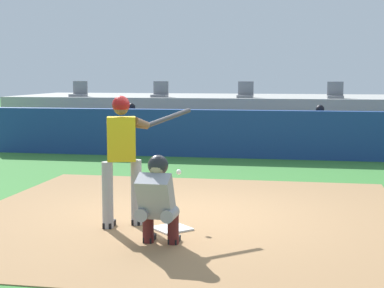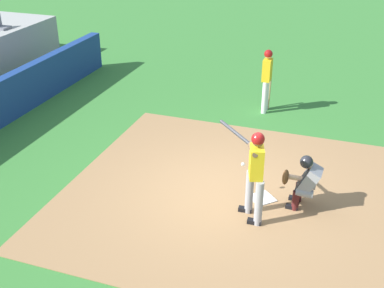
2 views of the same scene
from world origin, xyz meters
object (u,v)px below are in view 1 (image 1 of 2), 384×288
object	(u,v)px
stadium_seat_1	(160,93)
stadium_seat_3	(335,94)
dugout_player_0	(130,126)
stadium_seat_2	(245,93)
home_plate	(172,228)
dugout_player_1	(320,129)
catcher_crouched	(158,197)
stadium_seat_0	(79,92)
batter_at_plate	(124,152)

from	to	relation	value
stadium_seat_1	stadium_seat_3	world-z (taller)	same
dugout_player_0	stadium_seat_2	size ratio (longest dim) A/B	2.71
home_plate	dugout_player_1	xyz separation A→B (m)	(2.13, 8.14, 0.65)
home_plate	stadium_seat_1	distance (m)	10.61
home_plate	dugout_player_1	world-z (taller)	dugout_player_1
catcher_crouched	dugout_player_1	xyz separation A→B (m)	(2.13, 8.92, 0.07)
stadium_seat_3	stadium_seat_1	bearing A→B (deg)	180.00
stadium_seat_2	stadium_seat_0	bearing A→B (deg)	180.00
home_plate	stadium_seat_1	xyz separation A→B (m)	(-2.60, 10.18, 1.51)
batter_at_plate	stadium_seat_1	xyz separation A→B (m)	(-1.92, 10.12, 0.50)
catcher_crouched	stadium_seat_2	xyz separation A→B (m)	(0.00, 10.95, 0.93)
batter_at_plate	stadium_seat_1	distance (m)	10.31
dugout_player_1	stadium_seat_3	world-z (taller)	stadium_seat_3
stadium_seat_0	home_plate	bearing A→B (deg)	-62.94
batter_at_plate	stadium_seat_2	world-z (taller)	stadium_seat_2
dugout_player_1	stadium_seat_2	bearing A→B (deg)	136.33
home_plate	stadium_seat_3	world-z (taller)	stadium_seat_3
stadium_seat_0	stadium_seat_3	size ratio (longest dim) A/B	1.00
dugout_player_1	stadium_seat_1	bearing A→B (deg)	156.73
catcher_crouched	stadium_seat_1	size ratio (longest dim) A/B	3.29
stadium_seat_0	stadium_seat_1	size ratio (longest dim) A/B	1.00
dugout_player_1	stadium_seat_0	world-z (taller)	stadium_seat_0
stadium_seat_3	dugout_player_1	bearing A→B (deg)	-102.96
dugout_player_0	stadium_seat_1	world-z (taller)	stadium_seat_1
home_plate	stadium_seat_2	distance (m)	10.29
catcher_crouched	stadium_seat_1	world-z (taller)	stadium_seat_1
batter_at_plate	stadium_seat_0	xyz separation A→B (m)	(-4.52, 10.12, 0.50)
dugout_player_1	stadium_seat_3	xyz separation A→B (m)	(0.47, 2.03, 0.86)
catcher_crouched	dugout_player_0	bearing A→B (deg)	108.34
home_plate	dugout_player_0	world-z (taller)	dugout_player_0
stadium_seat_2	catcher_crouched	bearing A→B (deg)	-90.00
stadium_seat_1	dugout_player_0	bearing A→B (deg)	-99.90
home_plate	dugout_player_1	bearing A→B (deg)	75.33
stadium_seat_0	stadium_seat_3	world-z (taller)	same
stadium_seat_3	dugout_player_0	bearing A→B (deg)	-159.88
dugout_player_0	stadium_seat_3	xyz separation A→B (m)	(5.56, 2.03, 0.86)
catcher_crouched	stadium_seat_1	distance (m)	11.29
batter_at_plate	stadium_seat_0	bearing A→B (deg)	114.07
dugout_player_0	dugout_player_1	world-z (taller)	same
home_plate	dugout_player_0	bearing A→B (deg)	109.94
dugout_player_0	batter_at_plate	bearing A→B (deg)	-74.28
stadium_seat_0	stadium_seat_3	bearing A→B (deg)	0.00
home_plate	stadium_seat_1	size ratio (longest dim) A/B	0.92
stadium_seat_2	stadium_seat_3	distance (m)	2.60
home_plate	stadium_seat_2	xyz separation A→B (m)	(0.00, 10.18, 1.51)
catcher_crouched	stadium_seat_0	bearing A→B (deg)	115.40
dugout_player_1	catcher_crouched	bearing A→B (deg)	-103.45
home_plate	batter_at_plate	xyz separation A→B (m)	(-0.68, 0.06, 1.01)
dugout_player_0	stadium_seat_0	xyz separation A→B (m)	(-2.24, 2.03, 0.86)
batter_at_plate	catcher_crouched	distance (m)	1.15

